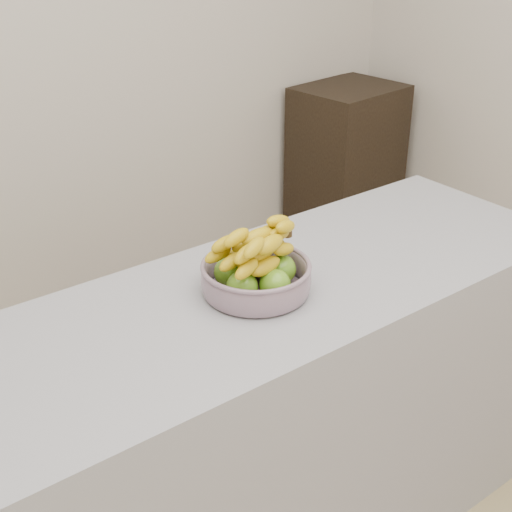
{
  "coord_description": "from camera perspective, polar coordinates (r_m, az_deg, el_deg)",
  "views": [
    {
      "loc": [
        -0.85,
        -0.73,
        1.78
      ],
      "look_at": [
        0.07,
        0.48,
        1.0
      ],
      "focal_mm": 50.0,
      "sensor_mm": 36.0,
      "label": 1
    }
  ],
  "objects": [
    {
      "name": "fruit_bowl",
      "position": [
        1.73,
        0.02,
        -1.34
      ],
      "size": [
        0.27,
        0.27,
        0.17
      ],
      "rotation": [
        0.0,
        0.0,
        0.09
      ],
      "color": "#99AAB7",
      "rests_on": "counter"
    },
    {
      "name": "counter",
      "position": [
        1.99,
        -1.57,
        -14.78
      ],
      "size": [
        2.0,
        0.6,
        0.9
      ],
      "primitive_type": "cube",
      "color": "#9FA0A7",
      "rests_on": "ground"
    },
    {
      "name": "cabinet",
      "position": [
        3.78,
        7.14,
        6.57
      ],
      "size": [
        0.55,
        0.46,
        0.91
      ],
      "primitive_type": "cube",
      "rotation": [
        0.0,
        0.0,
        0.1
      ],
      "color": "black",
      "rests_on": "ground"
    }
  ]
}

